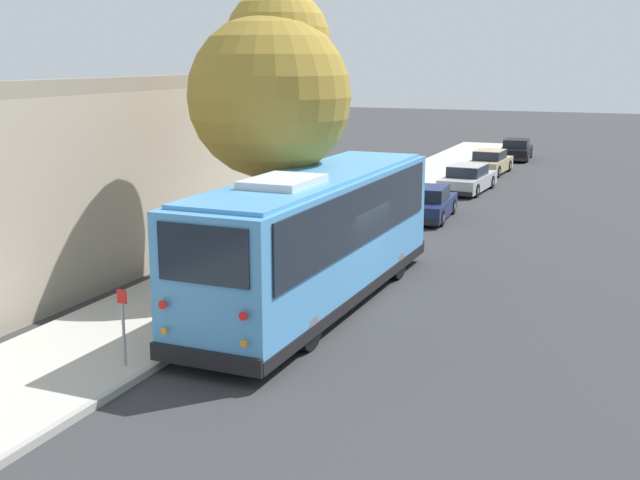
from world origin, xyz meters
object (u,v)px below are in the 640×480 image
Objects in this scene: parked_sedan_navy at (427,204)px; sign_post_near at (123,327)px; parked_sedan_tan at (490,163)px; parked_sedan_black at (516,150)px; street_tree at (271,86)px; shuttle_bus at (317,232)px; sign_post_far at (179,304)px; parked_sedan_silver at (468,179)px.

parked_sedan_navy is 2.70× the size of sign_post_near.
parked_sedan_navy is 13.58m from parked_sedan_tan.
parked_sedan_navy is 20.53m from parked_sedan_black.
parked_sedan_navy is at bearing -9.25° from street_tree.
parked_sedan_navy is at bearing -176.56° from parked_sedan_tan.
parked_sedan_tan is at bearing -3.85° from street_tree.
sign_post_near reaches higher than parked_sedan_navy.
shuttle_bus reaches higher than parked_sedan_black.
parked_sedan_navy is at bearing -5.49° from sign_post_far.
shuttle_bus reaches higher than parked_sedan_navy.
parked_sedan_silver is at bearing -3.69° from sign_post_near.
parked_sedan_navy is 17.72m from sign_post_near.
shuttle_bus is 2.55× the size of parked_sedan_tan.
parked_sedan_black is 0.54× the size of street_tree.
parked_sedan_silver is at bearing -5.82° from street_tree.
street_tree is at bearing 173.51° from parked_sedan_black.
street_tree is at bearing 2.04° from sign_post_far.
shuttle_bus reaches higher than sign_post_near.
parked_sedan_silver is 24.82m from sign_post_near.
shuttle_bus is at bearing -18.12° from sign_post_near.
parked_sedan_navy is 0.90× the size of parked_sedan_silver.
parked_sedan_silver is 22.80m from sign_post_far.
parked_sedan_navy is at bearing 176.40° from parked_sedan_black.
sign_post_far is at bearing 153.78° from shuttle_bus.
parked_sedan_navy is 15.71m from sign_post_far.
shuttle_bus is at bearing 177.25° from parked_sedan_black.
parked_sedan_silver is at bearing 1.61° from shuttle_bus.
sign_post_near is (-31.23, 1.43, 0.36)m from parked_sedan_tan.
street_tree is 5.78× the size of sign_post_far.
parked_sedan_silver is at bearing -4.01° from sign_post_far.
parked_sedan_silver is at bearing -175.38° from parked_sedan_tan.
sign_post_near reaches higher than parked_sedan_silver.
parked_sedan_black is 36.20m from sign_post_far.
sign_post_near is at bearing -179.50° from parked_sedan_tan.
parked_sedan_navy is 0.54× the size of street_tree.
parked_sedan_silver is (7.11, -0.09, 0.00)m from parked_sedan_navy.
parked_sedan_silver is at bearing 176.40° from parked_sedan_black.
parked_sedan_tan is 0.55× the size of street_tree.
parked_sedan_navy is 3.12× the size of sign_post_far.
parked_sedan_navy is (12.05, 0.33, -1.31)m from shuttle_bus.
sign_post_near is (-5.60, 1.83, -0.94)m from shuttle_bus.
parked_sedan_silver is 0.60× the size of street_tree.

